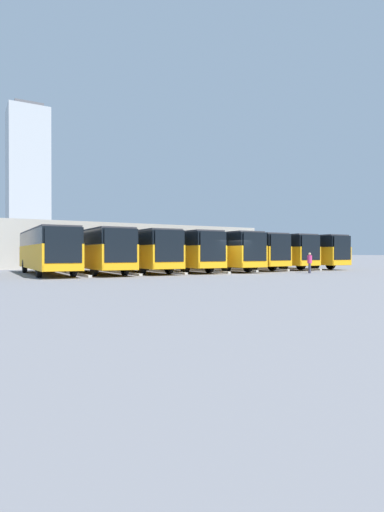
# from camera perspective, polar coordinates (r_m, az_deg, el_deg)

# --- Properties ---
(ground_plane) EXTENTS (600.00, 600.00, 0.00)m
(ground_plane) POSITION_cam_1_polar(r_m,az_deg,el_deg) (29.76, 5.85, -2.55)
(ground_plane) COLOR slate
(bus_0) EXTENTS (2.60, 12.12, 3.23)m
(bus_0) POSITION_cam_1_polar(r_m,az_deg,el_deg) (42.20, 14.45, 0.75)
(bus_0) COLOR orange
(bus_0) RESTS_ON ground_plane
(curb_divider_0) EXTENTS (0.33, 6.61, 0.15)m
(curb_divider_0) POSITION_cam_1_polar(r_m,az_deg,el_deg) (39.73, 14.46, -1.72)
(curb_divider_0) COLOR #B2B2AD
(curb_divider_0) RESTS_ON ground_plane
(bus_1) EXTENTS (2.60, 12.12, 3.23)m
(bus_1) POSITION_cam_1_polar(r_m,az_deg,el_deg) (40.18, 10.49, 0.78)
(bus_1) COLOR orange
(bus_1) RESTS_ON ground_plane
(curb_divider_1) EXTENTS (0.33, 6.61, 0.15)m
(curb_divider_1) POSITION_cam_1_polar(r_m,az_deg,el_deg) (37.72, 10.24, -1.83)
(curb_divider_1) COLOR #B2B2AD
(curb_divider_1) RESTS_ON ground_plane
(bus_2) EXTENTS (2.60, 12.12, 3.23)m
(bus_2) POSITION_cam_1_polar(r_m,az_deg,el_deg) (37.99, 6.55, 0.80)
(bus_2) COLOR orange
(bus_2) RESTS_ON ground_plane
(curb_divider_2) EXTENTS (0.33, 6.61, 0.15)m
(curb_divider_2) POSITION_cam_1_polar(r_m,az_deg,el_deg) (35.55, 6.01, -1.96)
(curb_divider_2) COLOR #B2B2AD
(curb_divider_2) RESTS_ON ground_plane
(bus_3) EXTENTS (2.60, 12.12, 3.23)m
(bus_3) POSITION_cam_1_polar(r_m,az_deg,el_deg) (35.20, 2.96, 0.84)
(bus_3) COLOR orange
(bus_3) RESTS_ON ground_plane
(curb_divider_3) EXTENTS (0.33, 6.61, 0.15)m
(curb_divider_3) POSITION_cam_1_polar(r_m,az_deg,el_deg) (32.80, 2.11, -2.15)
(curb_divider_3) COLOR #B2B2AD
(curb_divider_3) RESTS_ON ground_plane
(bus_4) EXTENTS (2.60, 12.12, 3.23)m
(bus_4) POSITION_cam_1_polar(r_m,az_deg,el_deg) (33.83, -2.37, 0.86)
(bus_4) COLOR orange
(bus_4) RESTS_ON ground_plane
(curb_divider_4) EXTENTS (0.33, 6.61, 0.15)m
(curb_divider_4) POSITION_cam_1_polar(r_m,az_deg,el_deg) (31.48, -3.66, -2.26)
(curb_divider_4) COLOR #B2B2AD
(curb_divider_4) RESTS_ON ground_plane
(bus_5) EXTENTS (2.60, 12.12, 3.23)m
(bus_5) POSITION_cam_1_polar(r_m,az_deg,el_deg) (32.43, -7.86, 0.88)
(bus_5) COLOR orange
(bus_5) RESTS_ON ground_plane
(curb_divider_5) EXTENTS (0.33, 6.61, 0.15)m
(curb_divider_5) POSITION_cam_1_polar(r_m,az_deg,el_deg) (30.17, -9.63, -2.38)
(curb_divider_5) COLOR #B2B2AD
(curb_divider_5) RESTS_ON ground_plane
(bus_6) EXTENTS (2.60, 12.12, 3.23)m
(bus_6) POSITION_cam_1_polar(r_m,az_deg,el_deg) (31.21, -13.70, 0.89)
(bus_6) COLOR orange
(bus_6) RESTS_ON ground_plane
(curb_divider_6) EXTENTS (0.33, 6.61, 0.15)m
(curb_divider_6) POSITION_cam_1_polar(r_m,az_deg,el_deg) (29.07, -15.99, -2.49)
(curb_divider_6) COLOR #B2B2AD
(curb_divider_6) RESTS_ON ground_plane
(bus_7) EXTENTS (2.60, 12.12, 3.23)m
(bus_7) POSITION_cam_1_polar(r_m,az_deg,el_deg) (30.63, -20.05, 0.89)
(bus_7) COLOR orange
(bus_7) RESTS_ON ground_plane
(pedestrian) EXTENTS (0.49, 0.49, 1.58)m
(pedestrian) POSITION_cam_1_polar(r_m,az_deg,el_deg) (31.91, 16.46, -0.85)
(pedestrian) COLOR #38384C
(pedestrian) RESTS_ON ground_plane
(station_building) EXTENTS (29.98, 14.42, 4.77)m
(station_building) POSITION_cam_1_polar(r_m,az_deg,el_deg) (49.22, -9.22, 1.41)
(station_building) COLOR #A8A399
(station_building) RESTS_ON ground_plane
(office_tower) EXTENTS (20.40, 20.40, 80.77)m
(office_tower) POSITION_cam_1_polar(r_m,az_deg,el_deg) (234.00, -22.40, 9.76)
(office_tower) COLOR #ADB2B7
(office_tower) RESTS_ON ground_plane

